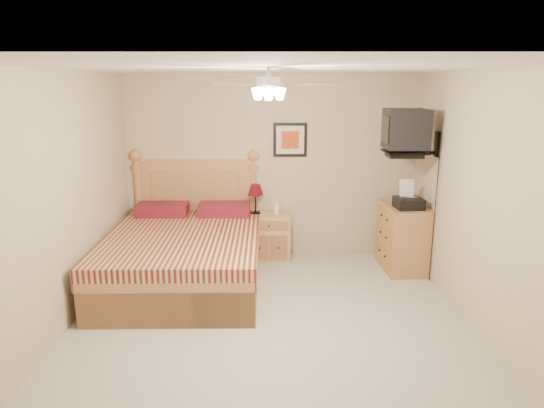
{
  "coord_description": "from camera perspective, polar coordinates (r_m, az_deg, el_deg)",
  "views": [
    {
      "loc": [
        0.04,
        -4.39,
        2.37
      ],
      "look_at": [
        0.03,
        0.9,
        1.05
      ],
      "focal_mm": 32.0,
      "sensor_mm": 36.0,
      "label": 1
    }
  ],
  "objects": [
    {
      "name": "floor",
      "position": [
        4.99,
        -0.33,
        -14.32
      ],
      "size": [
        4.5,
        4.5,
        0.0
      ],
      "primitive_type": "plane",
      "color": "#9E9A8F",
      "rests_on": "ground"
    },
    {
      "name": "table_lamp",
      "position": [
        6.64,
        -1.95,
        0.6
      ],
      "size": [
        0.27,
        0.27,
        0.41
      ],
      "primitive_type": null,
      "rotation": [
        0.0,
        0.0,
        0.24
      ],
      "color": "#570810",
      "rests_on": "nightstand"
    },
    {
      "name": "dresser",
      "position": [
        6.51,
        15.23,
        -3.85
      ],
      "size": [
        0.55,
        0.76,
        0.86
      ],
      "primitive_type": "cube",
      "rotation": [
        0.0,
        0.0,
        0.07
      ],
      "color": "#A15C31",
      "rests_on": "ground"
    },
    {
      "name": "wall_left",
      "position": [
        4.97,
        -24.07,
        -0.24
      ],
      "size": [
        0.04,
        4.5,
        2.5
      ],
      "primitive_type": "cube",
      "color": "tan",
      "rests_on": "ground"
    },
    {
      "name": "wall_tv",
      "position": [
        6.01,
        16.85,
        8.08
      ],
      "size": [
        0.56,
        0.46,
        0.58
      ],
      "primitive_type": null,
      "color": "black",
      "rests_on": "wall_right"
    },
    {
      "name": "ceiling_fan",
      "position": [
        4.19,
        -0.4,
        13.88
      ],
      "size": [
        1.14,
        1.14,
        0.28
      ],
      "primitive_type": null,
      "color": "silver",
      "rests_on": "ceiling"
    },
    {
      "name": "lotion_bottle",
      "position": [
        6.61,
        0.55,
        -0.33
      ],
      "size": [
        0.1,
        0.1,
        0.21
      ],
      "primitive_type": "imported",
      "rotation": [
        0.0,
        0.0,
        -0.23
      ],
      "color": "silver",
      "rests_on": "nightstand"
    },
    {
      "name": "wall_front",
      "position": [
        2.42,
        -0.81,
        -13.56
      ],
      "size": [
        4.0,
        0.04,
        2.5
      ],
      "primitive_type": "cube",
      "color": "tan",
      "rests_on": "ground"
    },
    {
      "name": "fax_machine",
      "position": [
        6.23,
        15.84,
        1.06
      ],
      "size": [
        0.36,
        0.37,
        0.35
      ],
      "primitive_type": null,
      "rotation": [
        0.0,
        0.0,
        0.09
      ],
      "color": "black",
      "rests_on": "dresser"
    },
    {
      "name": "wall_back",
      "position": [
        6.74,
        -0.19,
        4.45
      ],
      "size": [
        4.0,
        0.04,
        2.5
      ],
      "primitive_type": "cube",
      "color": "tan",
      "rests_on": "ground"
    },
    {
      "name": "ceiling",
      "position": [
        4.4,
        -0.38,
        15.71
      ],
      "size": [
        4.0,
        4.5,
        0.04
      ],
      "primitive_type": "cube",
      "color": "white",
      "rests_on": "ground"
    },
    {
      "name": "framed_picture",
      "position": [
        6.67,
        2.14,
        7.56
      ],
      "size": [
        0.46,
        0.04,
        0.46
      ],
      "primitive_type": "cube",
      "color": "black",
      "rests_on": "wall_back"
    },
    {
      "name": "magazine_upper",
      "position": [
        6.63,
        14.74,
        0.65
      ],
      "size": [
        0.31,
        0.35,
        0.02
      ],
      "primitive_type": "imported",
      "rotation": [
        0.0,
        0.0,
        0.46
      ],
      "color": "gray",
      "rests_on": "magazine_lower"
    },
    {
      "name": "magazine_lower",
      "position": [
        6.63,
        14.47,
        0.48
      ],
      "size": [
        0.24,
        0.28,
        0.02
      ],
      "primitive_type": "imported",
      "rotation": [
        0.0,
        0.0,
        -0.31
      ],
      "color": "#C2B799",
      "rests_on": "dresser"
    },
    {
      "name": "bed",
      "position": [
        5.85,
        -10.45,
        -2.3
      ],
      "size": [
        1.8,
        2.34,
        1.5
      ],
      "primitive_type": null,
      "rotation": [
        0.0,
        0.0,
        0.01
      ],
      "color": "#A96A42",
      "rests_on": "ground"
    },
    {
      "name": "nightstand",
      "position": [
        6.72,
        -0.37,
        -3.8
      ],
      "size": [
        0.58,
        0.44,
        0.62
      ],
      "primitive_type": "cube",
      "rotation": [
        0.0,
        0.0,
        0.02
      ],
      "color": "#A1783A",
      "rests_on": "ground"
    },
    {
      "name": "wall_right",
      "position": [
        4.94,
        23.52,
        -0.27
      ],
      "size": [
        0.04,
        4.5,
        2.5
      ],
      "primitive_type": "cube",
      "color": "tan",
      "rests_on": "ground"
    }
  ]
}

